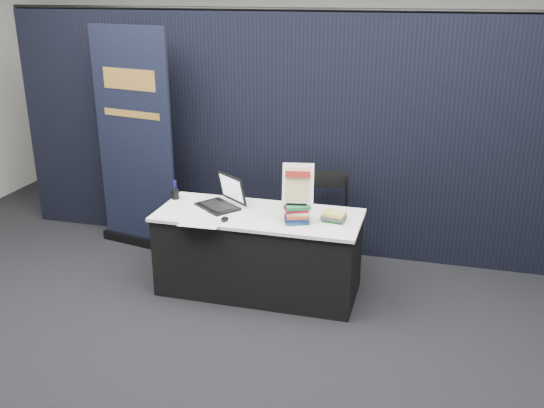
{
  "coord_description": "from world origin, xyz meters",
  "views": [
    {
      "loc": [
        1.43,
        -4.2,
        2.65
      ],
      "look_at": [
        0.12,
        0.55,
        0.85
      ],
      "focal_mm": 40.0,
      "sensor_mm": 36.0,
      "label": 1
    }
  ],
  "objects": [
    {
      "name": "brochure_right",
      "position": [
        -0.45,
        0.58,
        0.75
      ],
      "size": [
        0.36,
        0.27,
        0.0
      ],
      "primitive_type": "cube",
      "rotation": [
        0.0,
        0.0,
        -0.13
      ],
      "color": "white",
      "rests_on": "display_table"
    },
    {
      "name": "laptop",
      "position": [
        -0.4,
        0.65,
        0.82
      ],
      "size": [
        0.46,
        0.49,
        0.28
      ],
      "rotation": [
        0.0,
        0.0,
        -0.65
      ],
      "color": "black",
      "rests_on": "display_table"
    },
    {
      "name": "mouse",
      "position": [
        -0.23,
        0.31,
        0.77
      ],
      "size": [
        0.07,
        0.1,
        0.03
      ],
      "primitive_type": "ellipsoid",
      "rotation": [
        0.0,
        0.0,
        0.08
      ],
      "color": "black",
      "rests_on": "display_table"
    },
    {
      "name": "brochure_mid",
      "position": [
        -0.41,
        0.22,
        0.75
      ],
      "size": [
        0.35,
        0.25,
        0.0
      ],
      "primitive_type": "cube",
      "rotation": [
        0.0,
        0.0,
        0.03
      ],
      "color": "silver",
      "rests_on": "display_table"
    },
    {
      "name": "display_table",
      "position": [
        0.0,
        0.55,
        0.38
      ],
      "size": [
        1.8,
        0.75,
        0.75
      ],
      "color": "black",
      "rests_on": "floor"
    },
    {
      "name": "info_sign",
      "position": [
        0.37,
        0.47,
        1.08
      ],
      "size": [
        0.27,
        0.16,
        0.36
      ],
      "rotation": [
        0.0,
        0.0,
        0.18
      ],
      "color": "black",
      "rests_on": "book_stack_tall"
    },
    {
      "name": "wall_back",
      "position": [
        0.0,
        4.0,
        1.75
      ],
      "size": [
        8.0,
        0.02,
        3.5
      ],
      "primitive_type": "cube",
      "color": "beige",
      "rests_on": "floor"
    },
    {
      "name": "drape_partition",
      "position": [
        0.0,
        1.6,
        1.2
      ],
      "size": [
        6.0,
        0.08,
        2.4
      ],
      "primitive_type": "cube",
      "color": "black",
      "rests_on": "floor"
    },
    {
      "name": "floor",
      "position": [
        0.0,
        0.0,
        0.0
      ],
      "size": [
        8.0,
        8.0,
        0.0
      ],
      "primitive_type": "plane",
      "color": "black",
      "rests_on": "ground"
    },
    {
      "name": "stacking_chair",
      "position": [
        0.46,
        1.14,
        0.53
      ],
      "size": [
        0.5,
        0.51,
        0.96
      ],
      "rotation": [
        0.0,
        0.0,
        0.17
      ],
      "color": "black",
      "rests_on": "floor"
    },
    {
      "name": "brochure_left",
      "position": [
        -0.57,
        0.4,
        0.75
      ],
      "size": [
        0.28,
        0.2,
        0.0
      ],
      "primitive_type": "cube",
      "rotation": [
        0.0,
        0.0,
        -0.02
      ],
      "color": "silver",
      "rests_on": "display_table"
    },
    {
      "name": "pen_cup",
      "position": [
        -0.86,
        0.71,
        0.8
      ],
      "size": [
        0.09,
        0.09,
        0.09
      ],
      "primitive_type": "cylinder",
      "rotation": [
        0.0,
        0.0,
        -0.24
      ],
      "color": "black",
      "rests_on": "display_table"
    },
    {
      "name": "book_stack_short",
      "position": [
        0.67,
        0.55,
        0.79
      ],
      "size": [
        0.21,
        0.17,
        0.08
      ],
      "rotation": [
        0.0,
        0.0,
        -0.18
      ],
      "color": "#1B6537",
      "rests_on": "display_table"
    },
    {
      "name": "pullup_banner",
      "position": [
        -1.5,
        1.2,
        1.01
      ],
      "size": [
        0.97,
        0.29,
        2.28
      ],
      "rotation": [
        0.0,
        0.0,
        -0.2
      ],
      "color": "black",
      "rests_on": "floor"
    },
    {
      "name": "book_stack_tall",
      "position": [
        0.37,
        0.44,
        0.83
      ],
      "size": [
        0.24,
        0.21,
        0.16
      ],
      "rotation": [
        0.0,
        0.0,
        0.38
      ],
      "color": "navy",
      "rests_on": "display_table"
    }
  ]
}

